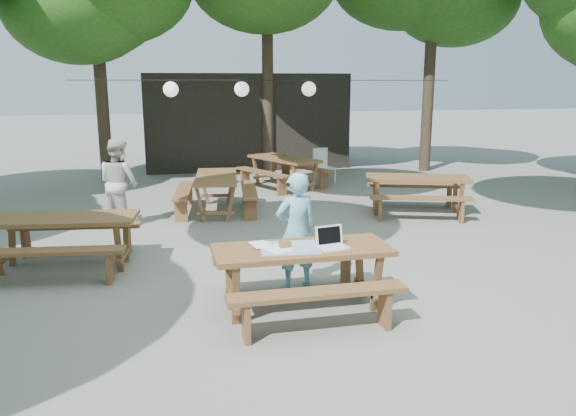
# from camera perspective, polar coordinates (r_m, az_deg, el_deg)

# --- Properties ---
(ground) EXTENTS (80.00, 80.00, 0.00)m
(ground) POSITION_cam_1_polar(r_m,az_deg,el_deg) (7.84, 3.64, -6.48)
(ground) COLOR slate
(ground) RESTS_ON ground
(pavilion) EXTENTS (6.00, 3.00, 2.80)m
(pavilion) POSITION_cam_1_polar(r_m,az_deg,el_deg) (17.82, -4.59, 8.93)
(pavilion) COLOR black
(pavilion) RESTS_ON ground
(main_picnic_table) EXTENTS (2.00, 1.58, 0.75)m
(main_picnic_table) POSITION_cam_1_polar(r_m,az_deg,el_deg) (6.45, 1.43, -7.09)
(main_picnic_table) COLOR brown
(main_picnic_table) RESTS_ON ground
(picnic_table_nw) EXTENTS (2.09, 1.82, 0.75)m
(picnic_table_nw) POSITION_cam_1_polar(r_m,az_deg,el_deg) (8.44, -21.82, -3.22)
(picnic_table_nw) COLOR brown
(picnic_table_nw) RESTS_ON ground
(picnic_table_ne) EXTENTS (2.31, 2.11, 0.75)m
(picnic_table_ne) POSITION_cam_1_polar(r_m,az_deg,el_deg) (11.39, 12.94, 1.35)
(picnic_table_ne) COLOR brown
(picnic_table_ne) RESTS_ON ground
(picnic_table_far_w) EXTENTS (1.81, 2.09, 0.75)m
(picnic_table_far_w) POSITION_cam_1_polar(r_m,az_deg,el_deg) (11.31, -7.27, 1.49)
(picnic_table_far_w) COLOR brown
(picnic_table_far_w) RESTS_ON ground
(picnic_table_far_e) EXTENTS (2.24, 2.39, 0.75)m
(picnic_table_far_e) POSITION_cam_1_polar(r_m,az_deg,el_deg) (13.86, -0.42, 3.67)
(picnic_table_far_e) COLOR brown
(picnic_table_far_e) RESTS_ON ground
(woman) EXTENTS (0.60, 0.45, 1.49)m
(woman) POSITION_cam_1_polar(r_m,az_deg,el_deg) (7.05, 0.81, -2.34)
(woman) COLOR #7AC4DE
(woman) RESTS_ON ground
(second_person) EXTENTS (0.97, 0.98, 1.60)m
(second_person) POSITION_cam_1_polar(r_m,az_deg,el_deg) (10.55, -16.81, 2.50)
(second_person) COLOR silver
(second_person) RESTS_ON ground
(plastic_chair) EXTENTS (0.56, 0.56, 0.90)m
(plastic_chair) POSITION_cam_1_polar(r_m,az_deg,el_deg) (14.46, 3.70, 3.50)
(plastic_chair) COLOR white
(plastic_chair) RESTS_ON ground
(laptop) EXTENTS (0.37, 0.31, 0.24)m
(laptop) POSITION_cam_1_polar(r_m,az_deg,el_deg) (6.34, 4.44, -3.47)
(laptop) COLOR white
(laptop) RESTS_ON main_picnic_table
(tabletop_clutter) EXTENTS (0.78, 0.65, 0.08)m
(tabletop_clutter) POSITION_cam_1_polar(r_m,az_deg,el_deg) (6.31, -0.10, -3.99)
(tabletop_clutter) COLOR #355FB5
(tabletop_clutter) RESTS_ON main_picnic_table
(paper_lanterns) EXTENTS (9.00, 0.34, 0.38)m
(paper_lanterns) POSITION_cam_1_polar(r_m,az_deg,el_deg) (13.23, -4.67, 11.97)
(paper_lanterns) COLOR black
(paper_lanterns) RESTS_ON ground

